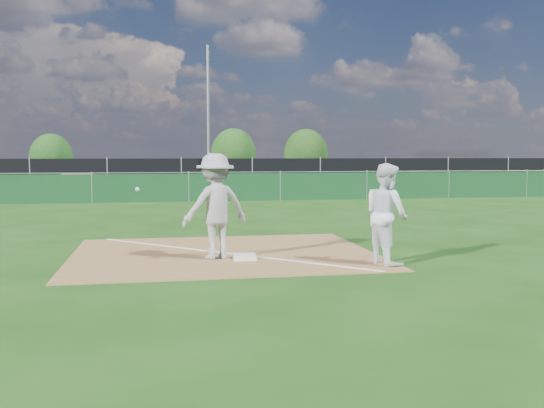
{
  "coord_description": "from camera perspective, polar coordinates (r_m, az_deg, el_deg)",
  "views": [
    {
      "loc": [
        -1.29,
        -11.09,
        2.0
      ],
      "look_at": [
        0.99,
        1.0,
        1.0
      ],
      "focal_mm": 40.0,
      "sensor_mm": 36.0,
      "label": 1
    }
  ],
  "objects": [
    {
      "name": "tree_right",
      "position": [
        46.35,
        3.19,
        4.69
      ],
      "size": [
        3.35,
        3.35,
        3.97
      ],
      "color": "#382316",
      "rests_on": "ground"
    },
    {
      "name": "play_at_first",
      "position": [
        11.57,
        -5.35,
        -0.21
      ],
      "size": [
        2.22,
        1.11,
        2.01
      ],
      "color": "#B2B2B4",
      "rests_on": "infield_dirt"
    },
    {
      "name": "car_mid",
      "position": [
        38.9,
        -9.9,
        2.63
      ],
      "size": [
        4.14,
        1.64,
        1.34
      ],
      "primitive_type": "imported",
      "rotation": [
        0.0,
        0.0,
        1.63
      ],
      "color": "black",
      "rests_on": "parking_lot"
    },
    {
      "name": "tree_left",
      "position": [
        44.75,
        -20.06,
        4.1
      ],
      "size": [
        2.94,
        2.94,
        3.49
      ],
      "color": "#382316",
      "rests_on": "ground"
    },
    {
      "name": "dirt_mound",
      "position": [
        29.85,
        -17.82,
        1.71
      ],
      "size": [
        3.38,
        2.6,
        1.17
      ],
      "primitive_type": "ellipsoid",
      "color": "#936C47",
      "rests_on": "ground"
    },
    {
      "name": "light_pole",
      "position": [
        33.96,
        -6.01,
        8.0
      ],
      "size": [
        0.16,
        0.16,
        8.0
      ],
      "primitive_type": "cylinder",
      "color": "slate",
      "rests_on": "ground"
    },
    {
      "name": "car_right",
      "position": [
        39.0,
        -1.14,
        2.6
      ],
      "size": [
        4.35,
        2.36,
        1.2
      ],
      "primitive_type": "imported",
      "rotation": [
        0.0,
        0.0,
        1.74
      ],
      "color": "black",
      "rests_on": "parking_lot"
    },
    {
      "name": "runner",
      "position": [
        11.23,
        10.71,
        -0.92
      ],
      "size": [
        0.88,
        1.03,
        1.85
      ],
      "primitive_type": "imported",
      "rotation": [
        0.0,
        0.0,
        1.8
      ],
      "color": "white",
      "rests_on": "ground"
    },
    {
      "name": "parking_lot",
      "position": [
        39.16,
        -8.78,
        1.67
      ],
      "size": [
        46.0,
        9.0,
        0.01
      ],
      "primitive_type": "cube",
      "color": "black",
      "rests_on": "ground"
    },
    {
      "name": "infield_dirt",
      "position": [
        12.32,
        -4.55,
        -4.66
      ],
      "size": [
        6.0,
        5.0,
        0.02
      ],
      "primitive_type": "cube",
      "color": "olive",
      "rests_on": "ground"
    },
    {
      "name": "car_left",
      "position": [
        40.01,
        -18.93,
        2.65
      ],
      "size": [
        4.84,
        2.78,
        1.55
      ],
      "primitive_type": "imported",
      "rotation": [
        0.0,
        0.0,
        1.79
      ],
      "color": "#939499",
      "rests_on": "parking_lot"
    },
    {
      "name": "ground",
      "position": [
        21.22,
        -7.15,
        -0.8
      ],
      "size": [
        90.0,
        90.0,
        0.0
      ],
      "primitive_type": "plane",
      "color": "#17430E",
      "rests_on": "ground"
    },
    {
      "name": "tree_mid",
      "position": [
        45.6,
        -3.65,
        4.7
      ],
      "size": [
        3.36,
        3.36,
        3.99
      ],
      "color": "#382316",
      "rests_on": "ground"
    },
    {
      "name": "green_fence",
      "position": [
        26.16,
        -7.84,
        1.53
      ],
      "size": [
        44.0,
        0.05,
        1.2
      ],
      "primitive_type": "cube",
      "color": "#0F3A1A",
      "rests_on": "ground"
    },
    {
      "name": "first_base",
      "position": [
        11.57,
        -2.59,
        -4.99
      ],
      "size": [
        0.46,
        0.46,
        0.09
      ],
      "primitive_type": "cube",
      "rotation": [
        0.0,
        0.0,
        -0.08
      ],
      "color": "white",
      "rests_on": "infield_dirt"
    },
    {
      "name": "foul_line",
      "position": [
        12.32,
        -4.56,
        -4.6
      ],
      "size": [
        5.01,
        5.01,
        0.01
      ],
      "primitive_type": "cube",
      "rotation": [
        0.0,
        0.0,
        0.79
      ],
      "color": "white",
      "rests_on": "infield_dirt"
    },
    {
      "name": "black_fence",
      "position": [
        34.13,
        -8.52,
        2.75
      ],
      "size": [
        46.0,
        0.04,
        1.8
      ],
      "primitive_type": "cube",
      "color": "black",
      "rests_on": "ground"
    }
  ]
}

